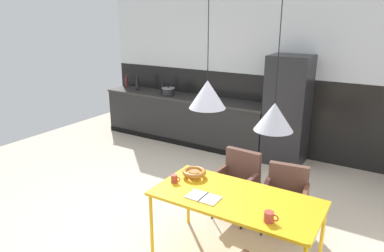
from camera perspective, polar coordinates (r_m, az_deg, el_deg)
name	(u,v)px	position (r m, az deg, el deg)	size (l,w,h in m)	color
ground_plane	(154,223)	(4.47, -6.15, -15.27)	(8.26, 8.26, 0.00)	beige
back_wall_splashback_dark	(253,112)	(6.68, 9.87, 2.31)	(6.35, 0.12, 1.40)	black
back_wall_panel_upper	(257,34)	(6.46, 10.53, 14.39)	(6.35, 0.12, 1.40)	silver
kitchen_counter	(184,118)	(7.02, -1.37, 1.24)	(3.44, 0.63, 0.91)	#272625
refrigerator_column	(287,110)	(6.06, 15.17, 2.45)	(0.66, 0.60, 1.81)	#232326
dining_table	(236,201)	(3.52, 7.07, -11.98)	(1.62, 0.79, 0.73)	gold
armchair_corner_seat	(238,176)	(4.41, 7.49, -8.03)	(0.51, 0.50, 0.83)	brown
armchair_by_stool	(286,190)	(4.26, 14.97, -10.04)	(0.54, 0.53, 0.76)	brown
fruit_bowl	(194,173)	(3.84, 0.34, -7.54)	(0.26, 0.26, 0.08)	#B2662D
open_book	(203,197)	(3.46, 1.85, -11.45)	(0.32, 0.20, 0.02)	white
mug_wide_latte	(175,179)	(3.74, -2.84, -8.51)	(0.11, 0.07, 0.09)	#B23D33
mug_tall_blue	(269,217)	(3.15, 12.40, -14.17)	(0.13, 0.09, 0.09)	#B23D33
cooking_pot	(168,92)	(6.96, -3.84, 5.58)	(0.26, 0.26, 0.17)	black
bottle_spice_small	(137,84)	(7.50, -8.85, 6.75)	(0.07, 0.07, 0.34)	black
bottle_wine_green	(127,82)	(7.93, -10.55, 7.00)	(0.07, 0.07, 0.27)	maroon
bottle_vinegar_dark	(163,88)	(7.22, -4.77, 6.19)	(0.07, 0.07, 0.26)	black
pendant_lamp_over_table_near	(207,94)	(3.29, 2.52, 5.17)	(0.35, 0.35, 1.17)	black
pendant_lamp_over_table_far	(274,117)	(3.06, 13.14, 1.50)	(0.34, 0.34, 1.28)	black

